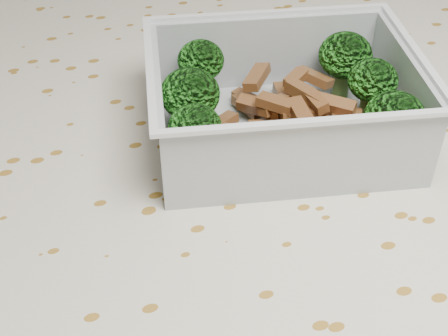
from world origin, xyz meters
name	(u,v)px	position (x,y,z in m)	size (l,w,h in m)	color
dining_table	(227,274)	(0.00, 0.00, 0.67)	(1.40, 0.90, 0.75)	brown
tablecloth	(227,229)	(0.00, 0.00, 0.72)	(1.46, 0.96, 0.19)	beige
lunch_container	(282,111)	(0.06, 0.04, 0.78)	(0.22, 0.19, 0.07)	silver
broccoli_florets	(288,90)	(0.06, 0.04, 0.80)	(0.18, 0.15, 0.06)	#608C3F
meat_pile	(291,108)	(0.07, 0.05, 0.78)	(0.11, 0.09, 0.03)	brown
sausage	(300,145)	(0.05, 0.00, 0.78)	(0.16, 0.06, 0.03)	#CA5D0D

